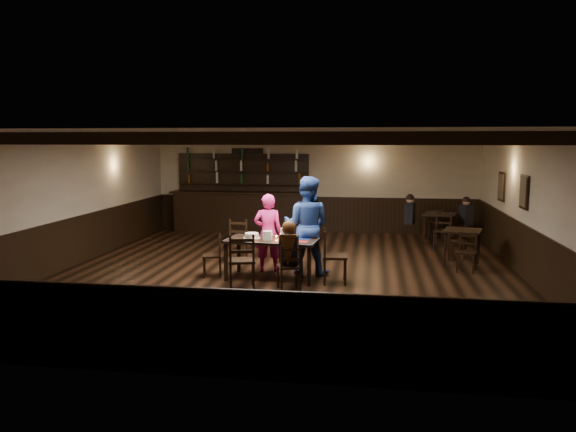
# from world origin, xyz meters

# --- Properties ---
(ground) EXTENTS (10.00, 10.00, 0.00)m
(ground) POSITION_xyz_m (0.00, 0.00, 0.00)
(ground) COLOR black
(ground) RESTS_ON ground
(room_shell) EXTENTS (9.02, 10.02, 2.71)m
(room_shell) POSITION_xyz_m (0.01, 0.04, 1.75)
(room_shell) COLOR beige
(room_shell) RESTS_ON ground
(dining_table) EXTENTS (1.76, 1.00, 0.75)m
(dining_table) POSITION_xyz_m (-0.20, -0.54, 0.68)
(dining_table) COLOR black
(dining_table) RESTS_ON ground
(chair_near_left) EXTENTS (0.56, 0.54, 0.98)m
(chair_near_left) POSITION_xyz_m (-0.59, -1.37, 0.57)
(chair_near_left) COLOR black
(chair_near_left) RESTS_ON ground
(chair_near_right) EXTENTS (0.49, 0.47, 0.82)m
(chair_near_right) POSITION_xyz_m (0.25, -1.33, 0.48)
(chair_near_right) COLOR black
(chair_near_right) RESTS_ON ground
(chair_end_left) EXTENTS (0.43, 0.45, 0.80)m
(chair_end_left) POSITION_xyz_m (-1.30, -0.49, 0.46)
(chair_end_left) COLOR black
(chair_end_left) RESTS_ON ground
(chair_end_right) EXTENTS (0.47, 0.49, 0.98)m
(chair_end_right) POSITION_xyz_m (0.89, -0.68, 0.57)
(chair_end_right) COLOR black
(chair_end_right) RESTS_ON ground
(chair_far_pushed) EXTENTS (0.42, 0.40, 0.90)m
(chair_far_pushed) POSITION_xyz_m (-1.21, 0.84, 0.52)
(chair_far_pushed) COLOR black
(chair_far_pushed) RESTS_ON ground
(woman_pink) EXTENTS (0.59, 0.42, 1.54)m
(woman_pink) POSITION_xyz_m (-0.38, 0.02, 0.77)
(woman_pink) COLOR #FA238C
(woman_pink) RESTS_ON ground
(man_blue) EXTENTS (1.00, 0.82, 1.89)m
(man_blue) POSITION_xyz_m (0.39, -0.05, 0.95)
(man_blue) COLOR navy
(man_blue) RESTS_ON ground
(seated_person) EXTENTS (0.32, 0.48, 0.78)m
(seated_person) POSITION_xyz_m (0.22, -1.28, 0.81)
(seated_person) COLOR black
(seated_person) RESTS_ON ground
(cake) EXTENTS (0.32, 0.32, 0.10)m
(cake) POSITION_xyz_m (-0.60, -0.49, 0.80)
(cake) COLOR white
(cake) RESTS_ON dining_table
(plate_stack_a) EXTENTS (0.17, 0.17, 0.16)m
(plate_stack_a) POSITION_xyz_m (-0.28, -0.60, 0.83)
(plate_stack_a) COLOR white
(plate_stack_a) RESTS_ON dining_table
(plate_stack_b) EXTENTS (0.18, 0.18, 0.21)m
(plate_stack_b) POSITION_xyz_m (0.04, -0.54, 0.86)
(plate_stack_b) COLOR white
(plate_stack_b) RESTS_ON dining_table
(tea_light) EXTENTS (0.05, 0.05, 0.06)m
(tea_light) POSITION_xyz_m (-0.14, -0.43, 0.78)
(tea_light) COLOR #A5A8AD
(tea_light) RESTS_ON dining_table
(salt_shaker) EXTENTS (0.03, 0.03, 0.08)m
(salt_shaker) POSITION_xyz_m (0.18, -0.66, 0.79)
(salt_shaker) COLOR silver
(salt_shaker) RESTS_ON dining_table
(pepper_shaker) EXTENTS (0.03, 0.03, 0.08)m
(pepper_shaker) POSITION_xyz_m (0.21, -0.62, 0.79)
(pepper_shaker) COLOR #A5A8AD
(pepper_shaker) RESTS_ON dining_table
(drink_glass) EXTENTS (0.08, 0.08, 0.12)m
(drink_glass) POSITION_xyz_m (0.11, -0.44, 0.81)
(drink_glass) COLOR silver
(drink_glass) RESTS_ON dining_table
(menu_red) EXTENTS (0.33, 0.24, 0.00)m
(menu_red) POSITION_xyz_m (0.33, -0.70, 0.75)
(menu_red) COLOR maroon
(menu_red) RESTS_ON dining_table
(menu_blue) EXTENTS (0.35, 0.26, 0.00)m
(menu_blue) POSITION_xyz_m (0.33, -0.43, 0.75)
(menu_blue) COLOR #0E1B46
(menu_blue) RESTS_ON dining_table
(bar_counter) EXTENTS (3.95, 0.70, 2.20)m
(bar_counter) POSITION_xyz_m (-2.02, 4.72, 0.73)
(bar_counter) COLOR black
(bar_counter) RESTS_ON ground
(back_table_a) EXTENTS (0.89, 0.89, 0.75)m
(back_table_a) POSITION_xyz_m (3.48, 1.17, 0.64)
(back_table_a) COLOR black
(back_table_a) RESTS_ON ground
(back_table_b) EXTENTS (0.96, 0.96, 0.75)m
(back_table_b) POSITION_xyz_m (3.31, 3.71, 0.65)
(back_table_b) COLOR black
(back_table_b) RESTS_ON ground
(bg_patron_left) EXTENTS (0.31, 0.41, 0.76)m
(bg_patron_left) POSITION_xyz_m (2.57, 3.79, 0.84)
(bg_patron_left) COLOR black
(bg_patron_left) RESTS_ON ground
(bg_patron_right) EXTENTS (0.31, 0.39, 0.71)m
(bg_patron_right) POSITION_xyz_m (3.96, 3.80, 0.82)
(bg_patron_right) COLOR black
(bg_patron_right) RESTS_ON ground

